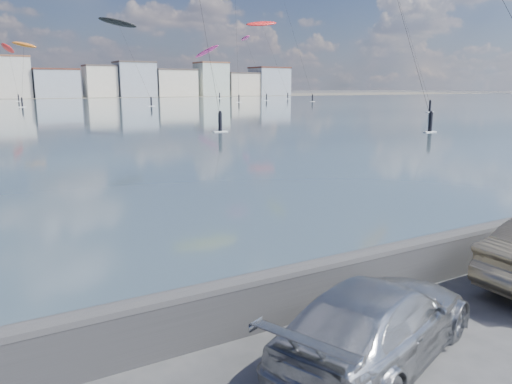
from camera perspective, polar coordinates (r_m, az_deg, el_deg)
seawall at (r=8.94m, az=-1.37°, el=-12.42°), size 400.00×0.36×1.08m
car_silver at (r=8.33m, az=13.71°, el=-14.15°), size 4.87×3.31×1.31m
kitesurfer_1 at (r=117.78m, az=-15.47°, el=18.02°), size 8.40×12.85×19.18m
kitesurfer_2 at (r=173.39m, az=0.65°, el=18.62°), size 11.19×14.26×25.80m
kitesurfer_11 at (r=159.77m, az=-26.48°, el=14.41°), size 5.18×11.86×15.96m
kitesurfer_13 at (r=118.48m, az=-25.00°, el=14.92°), size 5.70×10.84×13.72m
kitesurfer_15 at (r=159.48m, az=-1.18°, el=17.05°), size 4.66×19.26×19.40m
kitesurfer_20 at (r=178.39m, az=-5.64°, el=15.65°), size 7.89×15.32×18.29m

